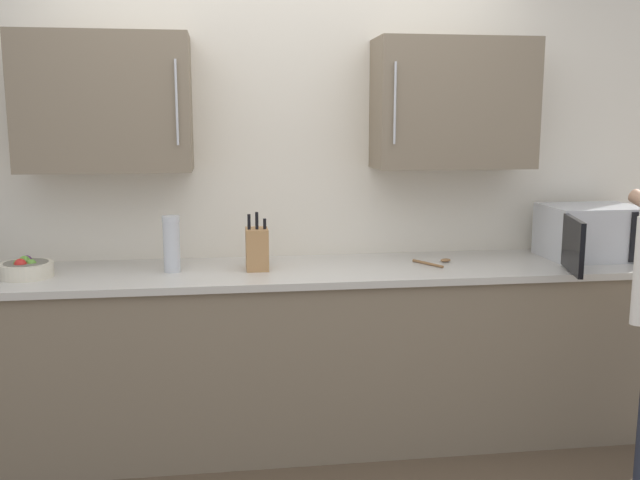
{
  "coord_description": "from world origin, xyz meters",
  "views": [
    {
      "loc": [
        -0.32,
        -2.54,
        1.66
      ],
      "look_at": [
        0.15,
        0.85,
        1.07
      ],
      "focal_mm": 39.13,
      "sensor_mm": 36.0,
      "label": 1
    }
  ],
  "objects_px": {
    "knife_block": "(257,249)",
    "thermos_flask": "(172,244)",
    "fruit_bowl": "(26,268)",
    "wooden_spoon": "(437,262)",
    "microwave_oven": "(588,232)"
  },
  "relations": [
    {
      "from": "knife_block",
      "to": "thermos_flask",
      "type": "distance_m",
      "value": 0.42
    },
    {
      "from": "thermos_flask",
      "to": "fruit_bowl",
      "type": "bearing_deg",
      "value": -177.69
    },
    {
      "from": "fruit_bowl",
      "to": "knife_block",
      "type": "relative_size",
      "value": 0.85
    },
    {
      "from": "microwave_oven",
      "to": "knife_block",
      "type": "height_order",
      "value": "knife_block"
    },
    {
      "from": "microwave_oven",
      "to": "knife_block",
      "type": "distance_m",
      "value": 1.78
    },
    {
      "from": "fruit_bowl",
      "to": "thermos_flask",
      "type": "bearing_deg",
      "value": 2.31
    },
    {
      "from": "fruit_bowl",
      "to": "thermos_flask",
      "type": "distance_m",
      "value": 0.69
    },
    {
      "from": "microwave_oven",
      "to": "knife_block",
      "type": "xyz_separation_m",
      "value": [
        -1.78,
        -0.04,
        -0.04
      ]
    },
    {
      "from": "fruit_bowl",
      "to": "knife_block",
      "type": "distance_m",
      "value": 1.1
    },
    {
      "from": "microwave_oven",
      "to": "knife_block",
      "type": "bearing_deg",
      "value": -178.73
    },
    {
      "from": "wooden_spoon",
      "to": "fruit_bowl",
      "type": "xyz_separation_m",
      "value": [
        -2.04,
        -0.04,
        0.03
      ]
    },
    {
      "from": "wooden_spoon",
      "to": "thermos_flask",
      "type": "height_order",
      "value": "thermos_flask"
    },
    {
      "from": "knife_block",
      "to": "wooden_spoon",
      "type": "bearing_deg",
      "value": 0.89
    },
    {
      "from": "microwave_oven",
      "to": "wooden_spoon",
      "type": "bearing_deg",
      "value": -178.3
    },
    {
      "from": "microwave_oven",
      "to": "thermos_flask",
      "type": "height_order",
      "value": "microwave_oven"
    }
  ]
}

